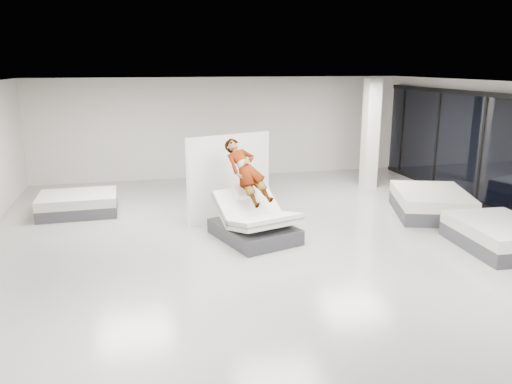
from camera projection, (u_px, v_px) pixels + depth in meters
room at (284, 172)px, 9.52m from camera, size 14.00×14.04×3.20m
hero_bed at (255, 223)px, 10.48m from camera, size 1.82×2.10×1.10m
person at (247, 183)px, 10.54m from camera, size 1.05×1.63×1.44m
remote at (264, 194)px, 10.41m from camera, size 0.09×0.15×0.08m
divider_panel at (230, 177)px, 11.70m from camera, size 2.10×0.94×2.02m
flat_bed_right_far at (431, 203)px, 12.20m from camera, size 2.25×2.59×0.60m
flat_bed_right_near at (500, 236)px, 9.95m from camera, size 1.62×2.08×0.55m
flat_bed_left_far at (78, 204)px, 12.29m from camera, size 1.87×1.42×0.51m
column at (370, 134)px, 14.66m from camera, size 0.40×0.40×3.20m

